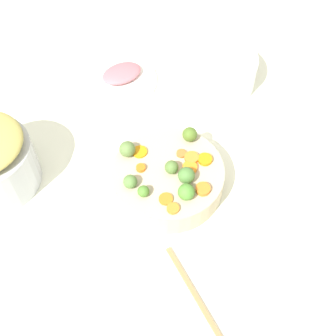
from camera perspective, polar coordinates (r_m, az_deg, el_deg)
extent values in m
cube|color=white|center=(1.20, 1.64, -4.05)|extent=(2.40, 2.40, 0.02)
cylinder|color=#BCAD8D|center=(1.18, 0.00, -1.32)|extent=(0.29, 0.29, 0.07)
cylinder|color=orange|center=(1.19, -3.60, 2.06)|extent=(0.06, 0.06, 0.01)
cylinder|color=orange|center=(1.18, 1.46, 1.86)|extent=(0.03, 0.03, 0.01)
cylinder|color=orange|center=(1.12, 4.46, -2.68)|extent=(0.04, 0.04, 0.01)
cylinder|color=orange|center=(1.15, 2.78, 0.06)|extent=(0.05, 0.05, 0.01)
cylinder|color=orange|center=(1.10, -0.27, -3.95)|extent=(0.05, 0.05, 0.01)
cylinder|color=orange|center=(1.15, -3.46, 0.01)|extent=(0.03, 0.03, 0.01)
cylinder|color=orange|center=(1.17, 4.70, 1.09)|extent=(0.04, 0.04, 0.01)
cylinder|color=orange|center=(1.17, 3.01, 1.30)|extent=(0.05, 0.05, 0.01)
cylinder|color=orange|center=(1.09, 0.64, -5.14)|extent=(0.04, 0.04, 0.01)
sphere|color=#4A7B2C|center=(1.10, -3.13, -2.96)|extent=(0.03, 0.03, 0.03)
sphere|color=#547B3B|center=(1.11, -4.81, -1.73)|extent=(0.04, 0.04, 0.04)
sphere|color=#527435|center=(1.14, 0.46, 0.09)|extent=(0.04, 0.04, 0.04)
sphere|color=#497737|center=(1.12, 2.34, -0.93)|extent=(0.04, 0.04, 0.04)
sphere|color=#4F6E26|center=(1.20, 2.78, 4.27)|extent=(0.04, 0.04, 0.04)
sphere|color=#4B8631|center=(1.09, 2.33, -3.05)|extent=(0.04, 0.04, 0.04)
sphere|color=#5A783D|center=(1.17, -5.18, 2.40)|extent=(0.04, 0.04, 0.04)
cube|color=#B4784B|center=(1.08, 3.28, -15.53)|extent=(0.13, 0.23, 0.01)
cylinder|color=white|center=(1.44, 5.90, 12.25)|extent=(0.26, 0.26, 0.10)
cylinder|color=white|center=(1.48, -6.89, 10.88)|extent=(0.27, 0.27, 0.01)
ellipsoid|color=#BE6772|center=(1.47, -5.89, 11.85)|extent=(0.16, 0.15, 0.03)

